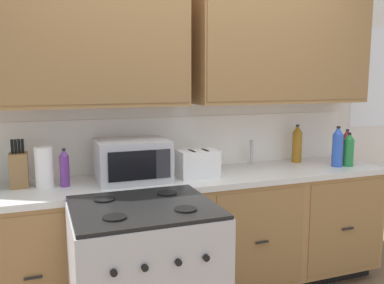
# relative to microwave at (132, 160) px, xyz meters

# --- Properties ---
(wall_unit) EXTENTS (4.17, 0.40, 2.45)m
(wall_unit) POSITION_rel_microwave_xyz_m (0.46, 0.18, 0.60)
(wall_unit) COLOR white
(wall_unit) RESTS_ON ground_plane
(counter_run) EXTENTS (3.00, 0.64, 0.92)m
(counter_run) POSITION_rel_microwave_xyz_m (0.46, -0.02, -0.59)
(counter_run) COLOR black
(counter_run) RESTS_ON ground_plane
(microwave) EXTENTS (0.48, 0.37, 0.28)m
(microwave) POSITION_rel_microwave_xyz_m (0.00, 0.00, 0.00)
(microwave) COLOR #B7B7BC
(microwave) RESTS_ON counter_run
(toaster) EXTENTS (0.28, 0.18, 0.19)m
(toaster) POSITION_rel_microwave_xyz_m (0.46, -0.05, -0.04)
(toaster) COLOR white
(toaster) RESTS_ON counter_run
(knife_block) EXTENTS (0.11, 0.14, 0.31)m
(knife_block) POSITION_rel_microwave_xyz_m (-0.72, 0.09, -0.02)
(knife_block) COLOR olive
(knife_block) RESTS_ON counter_run
(sink_faucet) EXTENTS (0.02, 0.02, 0.20)m
(sink_faucet) POSITION_rel_microwave_xyz_m (1.02, 0.19, -0.04)
(sink_faucet) COLOR #B2B5BA
(sink_faucet) RESTS_ON counter_run
(paper_towel_roll) EXTENTS (0.12, 0.12, 0.26)m
(paper_towel_roll) POSITION_rel_microwave_xyz_m (-0.56, 0.03, -0.01)
(paper_towel_roll) COLOR white
(paper_towel_roll) RESTS_ON counter_run
(bottle_blue) EXTENTS (0.08, 0.08, 0.32)m
(bottle_blue) POSITION_rel_microwave_xyz_m (1.62, -0.11, 0.02)
(bottle_blue) COLOR blue
(bottle_blue) RESTS_ON counter_run
(bottle_red) EXTENTS (0.07, 0.07, 0.27)m
(bottle_red) POSITION_rel_microwave_xyz_m (1.82, 0.01, -0.01)
(bottle_red) COLOR maroon
(bottle_red) RESTS_ON counter_run
(bottle_amber) EXTENTS (0.08, 0.08, 0.31)m
(bottle_amber) POSITION_rel_microwave_xyz_m (1.42, 0.15, 0.01)
(bottle_amber) COLOR #9E6619
(bottle_amber) RESTS_ON counter_run
(bottle_green) EXTENTS (0.08, 0.08, 0.27)m
(bottle_green) POSITION_rel_microwave_xyz_m (1.71, -0.13, -0.01)
(bottle_green) COLOR #237A38
(bottle_green) RESTS_ON counter_run
(bottle_violet) EXTENTS (0.06, 0.06, 0.25)m
(bottle_violet) POSITION_rel_microwave_xyz_m (-0.44, -0.00, -0.02)
(bottle_violet) COLOR #663384
(bottle_violet) RESTS_ON counter_run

